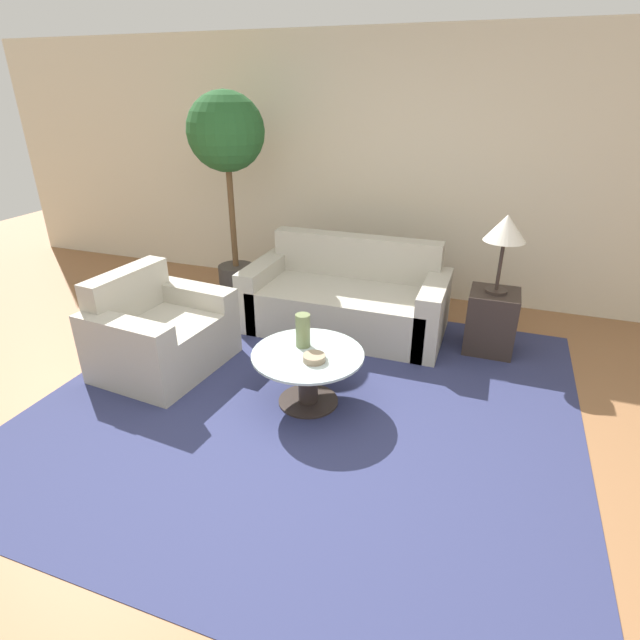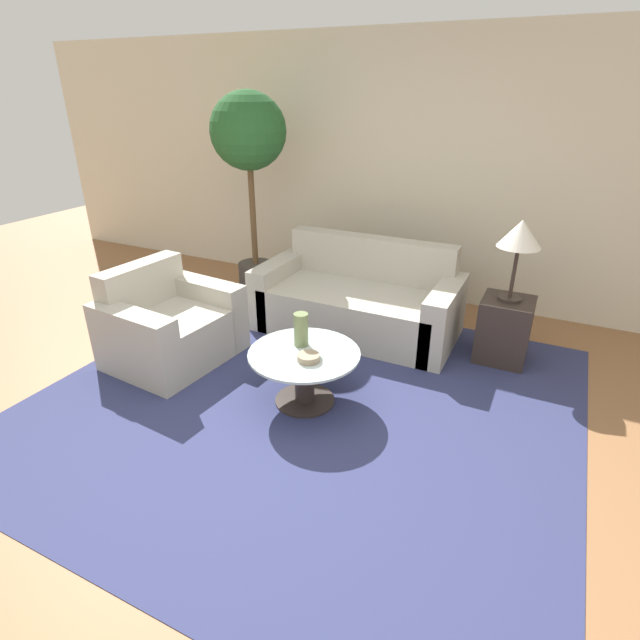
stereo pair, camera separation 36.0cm
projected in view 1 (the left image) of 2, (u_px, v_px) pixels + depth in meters
ground_plane at (293, 460)px, 3.07m from camera, size 14.00×14.00×0.00m
wall_back at (404, 171)px, 5.06m from camera, size 10.00×0.06×2.60m
rug at (308, 402)px, 3.63m from camera, size 3.71×3.47×0.01m
sofa_main at (347, 300)px, 4.67m from camera, size 1.81×0.88×0.81m
armchair at (158, 335)px, 4.00m from camera, size 0.89×1.04×0.78m
coffee_table at (308, 371)px, 3.52m from camera, size 0.79×0.79×0.41m
side_table at (491, 321)px, 4.25m from camera, size 0.40×0.40×0.53m
table_lamp at (506, 231)px, 3.91m from camera, size 0.33×0.33×0.65m
potted_plant at (227, 151)px, 4.79m from camera, size 0.74×0.74×2.06m
vase at (303, 330)px, 3.50m from camera, size 0.10×0.10×0.24m
bowl at (314, 358)px, 3.35m from camera, size 0.15×0.15×0.05m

